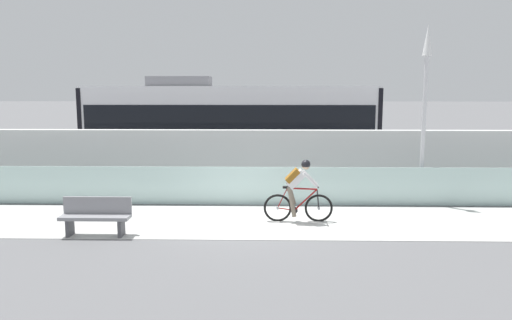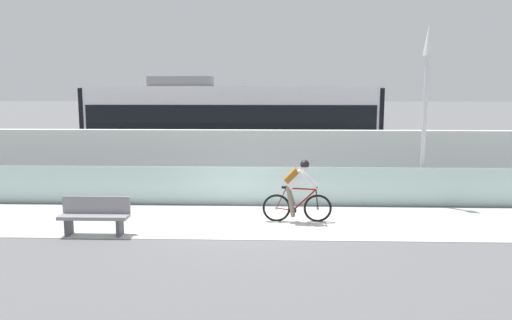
% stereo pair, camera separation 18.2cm
% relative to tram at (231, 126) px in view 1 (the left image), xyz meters
% --- Properties ---
extents(ground_plane, '(200.00, 200.00, 0.00)m').
position_rel_tram_xyz_m(ground_plane, '(0.99, -6.85, -1.89)').
color(ground_plane, slate).
extents(bike_path_deck, '(32.00, 3.20, 0.01)m').
position_rel_tram_xyz_m(bike_path_deck, '(0.99, -6.85, -1.89)').
color(bike_path_deck, silver).
rests_on(bike_path_deck, ground).
extents(glass_parapet, '(32.00, 0.05, 1.12)m').
position_rel_tram_xyz_m(glass_parapet, '(0.99, -5.00, -1.33)').
color(glass_parapet, silver).
rests_on(glass_parapet, ground).
extents(concrete_barrier_wall, '(32.00, 0.36, 2.04)m').
position_rel_tram_xyz_m(concrete_barrier_wall, '(0.99, -3.20, -0.87)').
color(concrete_barrier_wall, silver).
rests_on(concrete_barrier_wall, ground).
extents(tram_rail_near, '(32.00, 0.08, 0.01)m').
position_rel_tram_xyz_m(tram_rail_near, '(0.99, -0.72, -1.89)').
color(tram_rail_near, '#595654').
rests_on(tram_rail_near, ground).
extents(tram_rail_far, '(32.00, 0.08, 0.01)m').
position_rel_tram_xyz_m(tram_rail_far, '(0.99, 0.72, -1.89)').
color(tram_rail_far, '#595654').
rests_on(tram_rail_far, ground).
extents(tram, '(11.06, 2.54, 3.81)m').
position_rel_tram_xyz_m(tram, '(0.00, 0.00, 0.00)').
color(tram, silver).
rests_on(tram, ground).
extents(cyclist_on_bike, '(1.77, 0.58, 1.61)m').
position_rel_tram_xyz_m(cyclist_on_bike, '(2.19, -6.85, -1.09)').
color(cyclist_on_bike, black).
rests_on(cyclist_on_bike, ground).
extents(lamp_post_antenna, '(0.28, 0.28, 5.20)m').
position_rel_tram_xyz_m(lamp_post_antenna, '(5.96, -4.70, 1.40)').
color(lamp_post_antenna, gray).
rests_on(lamp_post_antenna, ground).
extents(bench, '(1.60, 0.45, 0.89)m').
position_rel_tram_xyz_m(bench, '(-2.57, -8.14, -1.41)').
color(bench, gray).
rests_on(bench, ground).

